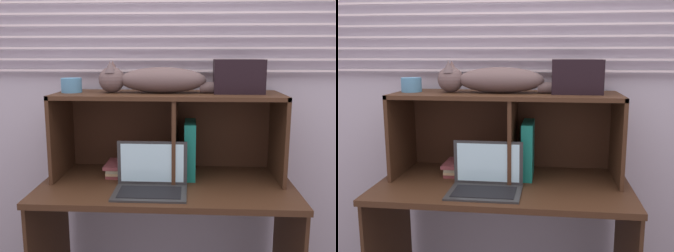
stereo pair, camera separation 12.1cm
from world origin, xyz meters
The scene contains 9 objects.
back_panel_with_blinds centered at (0.00, 0.55, 1.26)m, with size 4.40×0.08×2.50m.
desk centered at (0.00, 0.18, 0.61)m, with size 1.32×0.67×0.76m.
hutch_shelf_unit centered at (0.01, 0.34, 1.08)m, with size 1.21×0.40×0.46m.
cat centered at (-0.07, 0.30, 1.29)m, with size 0.78×0.17×0.17m.
laptop centered at (-0.07, 0.05, 0.81)m, with size 0.36×0.24×0.24m.
binder_upright centered at (0.12, 0.30, 0.92)m, with size 0.06×0.24×0.31m, color #157663.
book_stack centered at (-0.24, 0.30, 0.80)m, with size 0.21×0.21×0.07m.
small_basket centered at (-0.53, 0.30, 1.26)m, with size 0.11×0.11×0.08m, color teal.
storage_box centered at (0.37, 0.30, 1.32)m, with size 0.26×0.15×0.18m, color black.
Camera 1 is at (0.12, -1.73, 1.43)m, focal length 40.42 mm.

